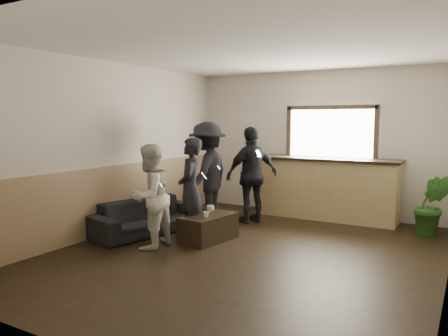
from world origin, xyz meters
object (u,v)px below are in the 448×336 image
Objects in this scene: cup_b at (206,215)px; sofa at (148,217)px; person_b at (150,196)px; person_d at (252,175)px; person_a at (190,189)px; person_c at (208,173)px; potted_plant at (432,205)px; coffee_table at (208,228)px; cup_a at (211,208)px; bar_counter at (326,185)px.

sofa is at bearing 178.19° from cup_b.
person_b is 2.22m from person_d.
person_c is at bearing 167.98° from person_a.
person_d is (0.59, 2.14, 0.11)m from person_b.
coffee_table is at bearing -145.61° from potted_plant.
sofa is 1.07m from cup_a.
cup_a is 0.08× the size of person_a.
sofa is 0.97m from person_b.
person_b is at bearing -135.52° from cup_b.
cup_b is at bearing 24.96° from person_c.
person_d reaches higher than coffee_table.
cup_b is (0.17, -0.40, -0.01)m from cup_a.
cup_a is 0.93m from person_c.
coffee_table is 0.37m from cup_a.
coffee_table is 0.67m from person_a.
bar_counter is 1.44× the size of sofa.
person_d reaches higher than sofa.
person_c is (-1.68, -1.51, 0.27)m from bar_counter.
cup_b is at bearing 43.81° from person_a.
person_a is at bearing 161.40° from person_b.
bar_counter is at bearing 60.92° from cup_a.
person_d is (0.05, 1.41, 0.67)m from coffee_table.
sofa is 1.24× the size of person_b.
person_b reaches higher than cup_a.
person_c is at bearing -137.97° from bar_counter.
sofa is 15.37× the size of cup_a.
person_b is at bearing -113.61° from cup_a.
person_d is (-0.00, 1.56, 0.43)m from cup_b.
cup_b is at bearing -76.99° from sofa.
person_b is at bearing -117.44° from bar_counter.
bar_counter reaches higher than cup_a.
bar_counter is 1.90m from potted_plant.
person_d is (-1.05, -1.01, 0.23)m from bar_counter.
person_a is 1.05× the size of person_b.
coffee_table is at bearing -114.40° from bar_counter.
person_b is (-0.43, -0.98, 0.31)m from cup_a.
bar_counter reaches higher than person_c.
sofa is at bearing -4.23° from person_d.
person_b is 0.83× the size of person_c.
coffee_table is 1.29m from person_c.
person_a is 0.99m from person_c.
potted_plant is 0.66× the size of person_b.
cup_a is at bearing 24.97° from person_d.
sofa is 2.00m from person_d.
person_a is 0.91× the size of person_d.
bar_counter is 2.69m from coffee_table.
person_c is at bearing 125.26° from cup_a.
sofa is 1.89× the size of potted_plant.
cup_b is at bearing 134.21° from person_b.
person_b is 1.65m from person_c.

